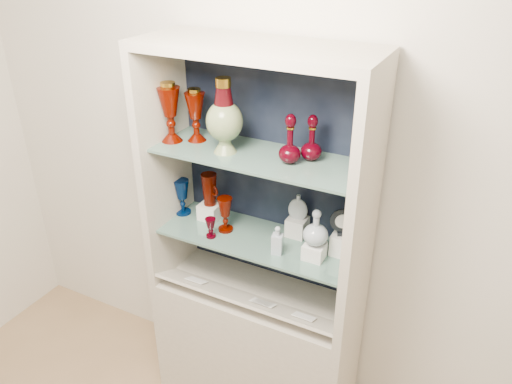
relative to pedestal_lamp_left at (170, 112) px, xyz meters
The scene contains 31 objects.
wall_back 0.52m from the pedestal_lamp_left, 29.07° to the left, with size 3.50×0.02×2.80m, color beige.
cabinet_base 1.30m from the pedestal_lamp_left, ahead, with size 1.00×0.40×0.75m, color #B7AE9A.
cabinet_back_panel 0.55m from the pedestal_lamp_left, 25.86° to the left, with size 0.98×0.02×1.15m, color black.
cabinet_side_left 0.29m from the pedestal_lamp_left, 166.50° to the left, with size 0.04×0.40×1.15m, color #B7AE9A.
cabinet_side_right 0.94m from the pedestal_lamp_left, ahead, with size 0.04×0.40×1.15m, color #B7AE9A.
cabinet_top_cap 0.53m from the pedestal_lamp_left, ahead, with size 1.00×0.40×0.04m, color #B7AE9A.
shelf_lower 0.70m from the pedestal_lamp_left, ahead, with size 0.92×0.34×0.01m, color slate.
shelf_upper 0.45m from the pedestal_lamp_left, ahead, with size 0.92×0.34×0.01m, color slate.
label_ledge 0.93m from the pedestal_lamp_left, 12.82° to the right, with size 0.92×0.18×0.01m, color #B7AE9A.
label_card_0 1.09m from the pedestal_lamp_left, ahead, with size 0.10×0.07×0.00m, color white.
label_card_1 0.83m from the pedestal_lamp_left, 32.94° to the right, with size 0.10×0.07×0.00m, color white.
label_card_2 0.96m from the pedestal_lamp_left, 10.72° to the right, with size 0.10×0.07×0.00m, color white.
label_card_3 0.97m from the pedestal_lamp_left, 10.41° to the right, with size 0.10×0.07×0.00m, color white.
pedestal_lamp_left is the anchor object (origin of this frame).
pedestal_lamp_right 0.11m from the pedestal_lamp_left, 30.45° to the left, with size 0.09×0.09×0.24m, color #4F0A00, non-canonical shape.
enamel_urn 0.28m from the pedestal_lamp_left, ahead, with size 0.16×0.16×0.32m, color #0D4A14, non-canonical shape.
ruby_decanter_a 0.57m from the pedestal_lamp_left, ahead, with size 0.09×0.09×0.24m, color #3B0009, non-canonical shape.
ruby_decanter_b 0.65m from the pedestal_lamp_left, ahead, with size 0.09×0.09×0.21m, color #3B0009, non-canonical shape.
lidded_bowl 0.87m from the pedestal_lamp_left, ahead, with size 0.08×0.08×0.09m, color #3B0009, non-canonical shape.
cobalt_goblet 0.47m from the pedestal_lamp_left, 105.99° to the left, with size 0.08×0.08×0.18m, color #011641, non-canonical shape.
ruby_goblet_tall 0.53m from the pedestal_lamp_left, ahead, with size 0.07×0.07×0.17m, color #4F0A00, non-canonical shape.
ruby_goblet_small 0.56m from the pedestal_lamp_left, 14.95° to the right, with size 0.05×0.05×0.10m, color #3B0009, non-canonical shape.
riser_ruby_pitcher 0.54m from the pedestal_lamp_left, 33.23° to the left, with size 0.10×0.10×0.08m, color silver.
ruby_pitcher 0.42m from the pedestal_lamp_left, 33.23° to the left, with size 0.12×0.08×0.16m, color #4F0A00, non-canonical shape.
clear_square_bottle 0.74m from the pedestal_lamp_left, ahead, with size 0.05×0.05×0.14m, color #9AA9B5, non-canonical shape.
riser_flat_flask 0.78m from the pedestal_lamp_left, 13.62° to the left, with size 0.09×0.09×0.09m, color silver.
flat_flask 0.71m from the pedestal_lamp_left, 13.62° to the left, with size 0.09×0.04×0.13m, color #A8B6BB, non-canonical shape.
riser_clear_round_decanter 0.88m from the pedestal_lamp_left, ahead, with size 0.09×0.09×0.07m, color silver.
clear_round_decanter 0.82m from the pedestal_lamp_left, ahead, with size 0.11×0.11×0.16m, color #9AA9B5, non-canonical shape.
riser_cameo_medallion 0.95m from the pedestal_lamp_left, ahead, with size 0.08×0.08×0.10m, color silver.
cameo_medallion 0.90m from the pedestal_lamp_left, ahead, with size 0.11×0.04×0.13m, color black, non-canonical shape.
Camera 1 is at (0.88, -0.20, 2.32)m, focal length 35.00 mm.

